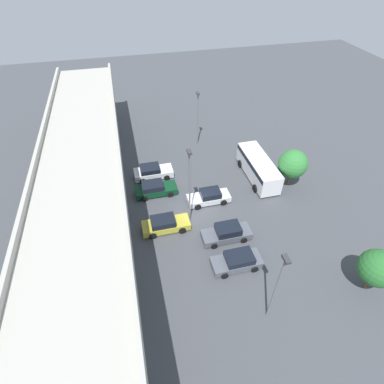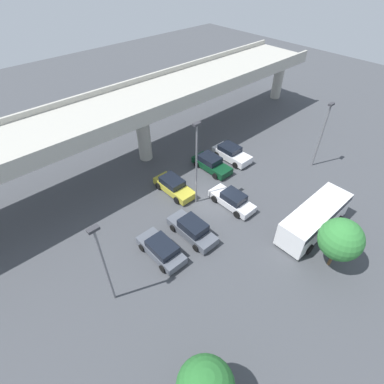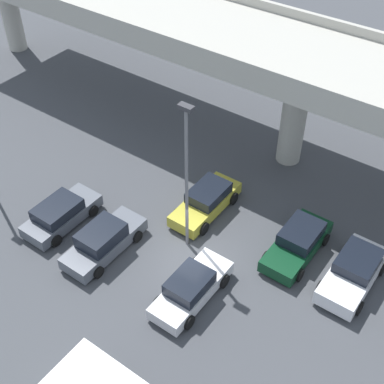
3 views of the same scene
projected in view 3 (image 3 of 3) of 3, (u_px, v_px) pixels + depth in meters
ground_plane at (190, 261)px, 26.83m from camera, size 106.61×106.61×0.00m
highway_overpass at (302, 66)px, 28.73m from camera, size 51.21×7.33×7.72m
parked_car_0 at (61, 214)px, 28.39m from camera, size 2.08×4.39×1.44m
parked_car_1 at (104, 241)px, 26.88m from camera, size 2.03×4.72×1.60m
parked_car_2 at (206, 201)px, 29.11m from camera, size 2.01×4.64×1.48m
parked_car_3 at (191, 288)px, 24.72m from camera, size 1.97×4.61×1.50m
parked_car_4 at (298, 242)px, 26.83m from camera, size 2.09×4.60×1.50m
parked_car_5 at (354, 272)px, 25.37m from camera, size 2.18×4.53×1.56m
lamp_post_by_overpass at (187, 171)px, 24.46m from camera, size 0.70×0.35×8.42m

